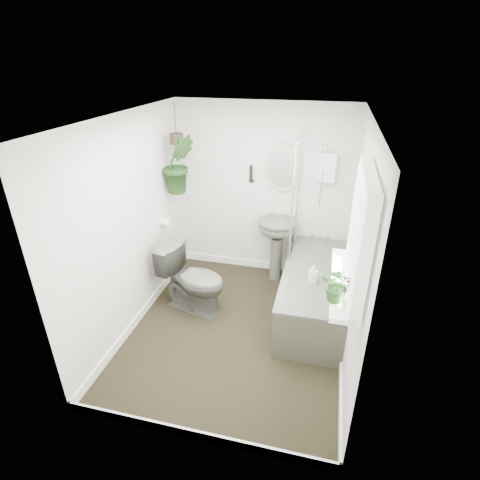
# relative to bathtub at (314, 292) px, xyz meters

# --- Properties ---
(floor) EXTENTS (2.30, 2.80, 0.02)m
(floor) POSITION_rel_bathtub_xyz_m (-0.80, -0.50, -0.30)
(floor) COLOR black
(floor) RESTS_ON ground
(ceiling) EXTENTS (2.30, 2.80, 0.02)m
(ceiling) POSITION_rel_bathtub_xyz_m (-0.80, -0.50, 2.02)
(ceiling) COLOR white
(ceiling) RESTS_ON ground
(wall_back) EXTENTS (2.30, 0.02, 2.30)m
(wall_back) POSITION_rel_bathtub_xyz_m (-0.80, 0.91, 0.86)
(wall_back) COLOR white
(wall_back) RESTS_ON ground
(wall_front) EXTENTS (2.30, 0.02, 2.30)m
(wall_front) POSITION_rel_bathtub_xyz_m (-0.80, -1.91, 0.86)
(wall_front) COLOR white
(wall_front) RESTS_ON ground
(wall_left) EXTENTS (0.02, 2.80, 2.30)m
(wall_left) POSITION_rel_bathtub_xyz_m (-1.96, -0.50, 0.86)
(wall_left) COLOR white
(wall_left) RESTS_ON ground
(wall_right) EXTENTS (0.02, 2.80, 2.30)m
(wall_right) POSITION_rel_bathtub_xyz_m (0.36, -0.50, 0.86)
(wall_right) COLOR white
(wall_right) RESTS_ON ground
(skirting) EXTENTS (2.30, 2.80, 0.10)m
(skirting) POSITION_rel_bathtub_xyz_m (-0.80, -0.50, -0.24)
(skirting) COLOR white
(skirting) RESTS_ON floor
(bathtub) EXTENTS (0.72, 1.72, 0.58)m
(bathtub) POSITION_rel_bathtub_xyz_m (0.00, 0.00, 0.00)
(bathtub) COLOR #4E5048
(bathtub) RESTS_ON floor
(bath_screen) EXTENTS (0.04, 0.72, 1.40)m
(bath_screen) POSITION_rel_bathtub_xyz_m (-0.33, 0.49, 0.99)
(bath_screen) COLOR silver
(bath_screen) RESTS_ON bathtub
(shower_box) EXTENTS (0.20, 0.10, 0.35)m
(shower_box) POSITION_rel_bathtub_xyz_m (0.00, 0.84, 1.26)
(shower_box) COLOR white
(shower_box) RESTS_ON wall_back
(oval_mirror) EXTENTS (0.46, 0.03, 0.62)m
(oval_mirror) POSITION_rel_bathtub_xyz_m (-0.55, 0.87, 1.21)
(oval_mirror) COLOR #B8B39F
(oval_mirror) RESTS_ON wall_back
(wall_sconce) EXTENTS (0.04, 0.04, 0.22)m
(wall_sconce) POSITION_rel_bathtub_xyz_m (-0.95, 0.86, 1.11)
(wall_sconce) COLOR black
(wall_sconce) RESTS_ON wall_back
(toilet_roll_holder) EXTENTS (0.11, 0.11, 0.11)m
(toilet_roll_holder) POSITION_rel_bathtub_xyz_m (-1.90, 0.20, 0.61)
(toilet_roll_holder) COLOR white
(toilet_roll_holder) RESTS_ON wall_left
(window_recess) EXTENTS (0.08, 1.00, 0.90)m
(window_recess) POSITION_rel_bathtub_xyz_m (0.29, -1.20, 1.36)
(window_recess) COLOR white
(window_recess) RESTS_ON wall_right
(window_sill) EXTENTS (0.18, 1.00, 0.04)m
(window_sill) POSITION_rel_bathtub_xyz_m (0.22, -1.20, 0.94)
(window_sill) COLOR white
(window_sill) RESTS_ON wall_right
(window_blinds) EXTENTS (0.01, 0.86, 0.76)m
(window_blinds) POSITION_rel_bathtub_xyz_m (0.24, -1.20, 1.36)
(window_blinds) COLOR white
(window_blinds) RESTS_ON wall_right
(toilet) EXTENTS (0.88, 0.63, 0.81)m
(toilet) POSITION_rel_bathtub_xyz_m (-1.40, -0.23, 0.12)
(toilet) COLOR #4E5048
(toilet) RESTS_ON floor
(pedestal_sink) EXTENTS (0.54, 0.47, 0.86)m
(pedestal_sink) POSITION_rel_bathtub_xyz_m (-0.55, 0.67, 0.14)
(pedestal_sink) COLOR #4E5048
(pedestal_sink) RESTS_ON floor
(sill_plant) EXTENTS (0.25, 0.22, 0.25)m
(sill_plant) POSITION_rel_bathtub_xyz_m (0.17, -1.49, 1.09)
(sill_plant) COLOR black
(sill_plant) RESTS_ON window_sill
(hanging_plant) EXTENTS (0.51, 0.48, 0.73)m
(hanging_plant) POSITION_rel_bathtub_xyz_m (-1.77, 0.45, 1.29)
(hanging_plant) COLOR black
(hanging_plant) RESTS_ON ceiling
(soap_bottle) EXTENTS (0.11, 0.11, 0.20)m
(soap_bottle) POSITION_rel_bathtub_xyz_m (-0.02, -0.24, 0.39)
(soap_bottle) COLOR black
(soap_bottle) RESTS_ON bathtub
(hanging_pot) EXTENTS (0.16, 0.16, 0.12)m
(hanging_pot) POSITION_rel_bathtub_xyz_m (-1.77, 0.45, 1.60)
(hanging_pot) COLOR #35241A
(hanging_pot) RESTS_ON ceiling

